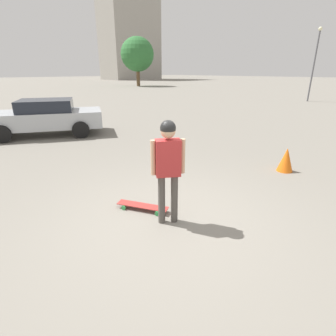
{
  "coord_description": "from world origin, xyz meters",
  "views": [
    {
      "loc": [
        2.73,
        -2.58,
        2.34
      ],
      "look_at": [
        0.0,
        0.0,
        0.94
      ],
      "focal_mm": 28.0,
      "sensor_mm": 36.0,
      "label": 1
    }
  ],
  "objects_px": {
    "person": "(168,161)",
    "traffic_cone": "(286,160)",
    "skateboard": "(142,206)",
    "car_parked_near": "(45,117)"
  },
  "relations": [
    {
      "from": "skateboard",
      "to": "traffic_cone",
      "type": "distance_m",
      "value": 3.88
    },
    {
      "from": "skateboard",
      "to": "car_parked_near",
      "type": "bearing_deg",
      "value": -35.66
    },
    {
      "from": "car_parked_near",
      "to": "skateboard",
      "type": "bearing_deg",
      "value": 109.65
    },
    {
      "from": "person",
      "to": "traffic_cone",
      "type": "xyz_separation_m",
      "value": [
        0.3,
        3.7,
        -0.77
      ]
    },
    {
      "from": "person",
      "to": "skateboard",
      "type": "bearing_deg",
      "value": 130.21
    },
    {
      "from": "skateboard",
      "to": "car_parked_near",
      "type": "height_order",
      "value": "car_parked_near"
    },
    {
      "from": "person",
      "to": "skateboard",
      "type": "relative_size",
      "value": 1.82
    },
    {
      "from": "car_parked_near",
      "to": "traffic_cone",
      "type": "xyz_separation_m",
      "value": [
        8.04,
        2.81,
        -0.41
      ]
    },
    {
      "from": "person",
      "to": "traffic_cone",
      "type": "distance_m",
      "value": 3.79
    },
    {
      "from": "person",
      "to": "traffic_cone",
      "type": "height_order",
      "value": "person"
    }
  ]
}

